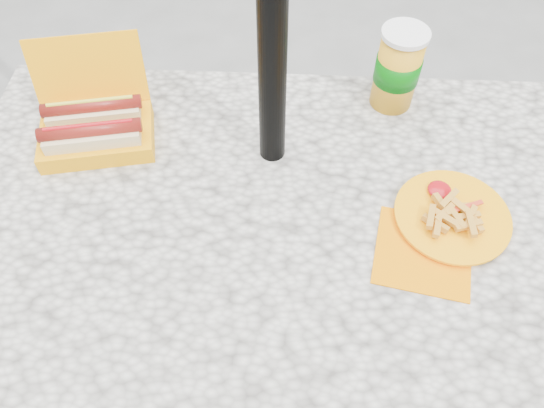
{
  "coord_description": "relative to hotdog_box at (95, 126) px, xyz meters",
  "views": [
    {
      "loc": [
        0.04,
        -0.55,
        1.54
      ],
      "look_at": [
        0.01,
        -0.01,
        0.8
      ],
      "focal_mm": 35.0,
      "sensor_mm": 36.0,
      "label": 1
    }
  ],
  "objects": [
    {
      "name": "picnic_table",
      "position": [
        0.35,
        -0.18,
        -0.15
      ],
      "size": [
        1.2,
        0.8,
        0.75
      ],
      "color": "beige",
      "rests_on": "ground"
    },
    {
      "name": "soda_cup",
      "position": [
        0.6,
        0.14,
        0.05
      ],
      "size": [
        0.09,
        0.09,
        0.18
      ],
      "rotation": [
        0.0,
        0.0,
        0.39
      ],
      "color": "orange",
      "rests_on": "picnic_table"
    },
    {
      "name": "fries_plate",
      "position": [
        0.68,
        -0.17,
        -0.03
      ],
      "size": [
        0.26,
        0.27,
        0.04
      ],
      "rotation": [
        0.0,
        0.0,
        -0.38
      ],
      "color": "orange",
      "rests_on": "picnic_table"
    },
    {
      "name": "ground",
      "position": [
        0.35,
        -0.18,
        -0.79
      ],
      "size": [
        60.0,
        60.0,
        0.0
      ],
      "primitive_type": "plane",
      "color": "slate"
    },
    {
      "name": "hotdog_box",
      "position": [
        0.0,
        0.0,
        0.0
      ],
      "size": [
        0.25,
        0.23,
        0.17
      ],
      "rotation": [
        0.0,
        0.0,
        0.2
      ],
      "color": "#FF9E06",
      "rests_on": "picnic_table"
    }
  ]
}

